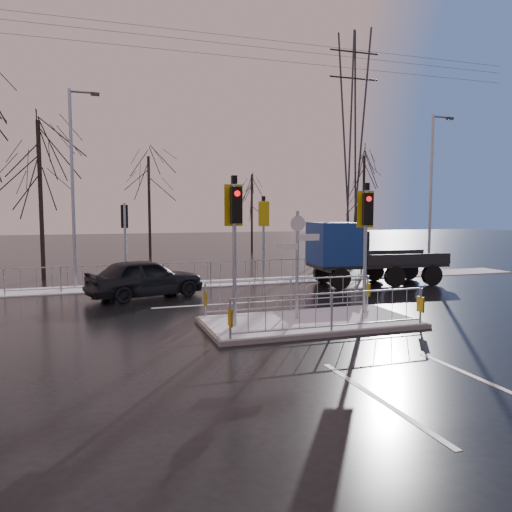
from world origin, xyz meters
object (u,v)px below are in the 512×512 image
object	(u,v)px
car_far_lane	(145,278)
street_lamp_right	(432,187)
flatbed_truck	(351,252)
street_lamp_left	(74,180)
traffic_island	(309,311)

from	to	relation	value
car_far_lane	street_lamp_right	world-z (taller)	street_lamp_right
flatbed_truck	street_lamp_right	world-z (taller)	street_lamp_right
car_far_lane	flatbed_truck	world-z (taller)	flatbed_truck
street_lamp_right	street_lamp_left	xyz separation A→B (m)	(-17.00, 1.00, 0.10)
traffic_island	car_far_lane	size ratio (longest dim) A/B	1.39
traffic_island	street_lamp_left	distance (m)	12.17
street_lamp_right	street_lamp_left	bearing A→B (deg)	176.63
flatbed_truck	street_lamp_right	bearing A→B (deg)	20.62
car_far_lane	street_lamp_left	bearing A→B (deg)	17.61
flatbed_truck	street_lamp_left	world-z (taller)	street_lamp_left
flatbed_truck	street_lamp_left	xyz separation A→B (m)	(-11.29, 3.15, 3.04)
traffic_island	street_lamp_left	xyz separation A→B (m)	(-6.42, 9.49, 4.10)
car_far_lane	street_lamp_left	distance (m)	5.69
car_far_lane	street_lamp_left	world-z (taller)	street_lamp_left
traffic_island	street_lamp_left	world-z (taller)	street_lamp_left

